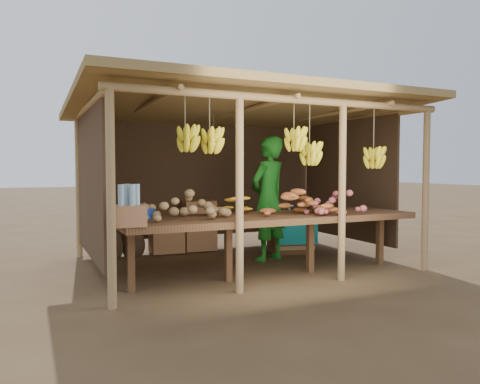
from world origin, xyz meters
name	(u,v)px	position (x,y,z in m)	size (l,w,h in m)	color
ground	(240,263)	(0.00, 0.00, 0.00)	(60.00, 60.00, 0.00)	brown
stall_structure	(244,133)	(-0.01, -0.15, 1.90)	(4.70, 3.50, 2.43)	#A68355
counter	(271,220)	(0.00, -0.95, 0.74)	(3.90, 1.05, 0.80)	brown
potato_heap	(184,204)	(-1.18, -0.99, 0.99)	(1.12, 0.67, 0.37)	#93744C
sweet_potato_heap	(298,201)	(0.30, -1.12, 0.98)	(0.97, 0.58, 0.36)	#B9652F
onion_heap	(335,200)	(0.86, -1.14, 0.98)	(0.88, 0.53, 0.36)	#B6585E
banana_pile	(233,201)	(-0.42, -0.69, 0.97)	(0.52, 0.31, 0.34)	gold
tomato_basin	(140,212)	(-1.63, -0.67, 0.88)	(0.36, 0.36, 0.19)	navy
bottle_box	(128,210)	(-1.90, -1.35, 0.97)	(0.37, 0.31, 0.44)	#A16D48
vendor	(268,198)	(0.48, 0.01, 0.94)	(0.69, 0.45, 1.88)	#1A761D
tarp_crate	(289,232)	(1.10, 0.45, 0.33)	(0.79, 0.72, 0.81)	brown
carton_stack	(189,230)	(-0.39, 1.20, 0.37)	(1.13, 0.46, 0.83)	#A16D48
burlap_sacks	(122,243)	(-1.49, 1.20, 0.22)	(0.72, 0.38, 0.51)	#483321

